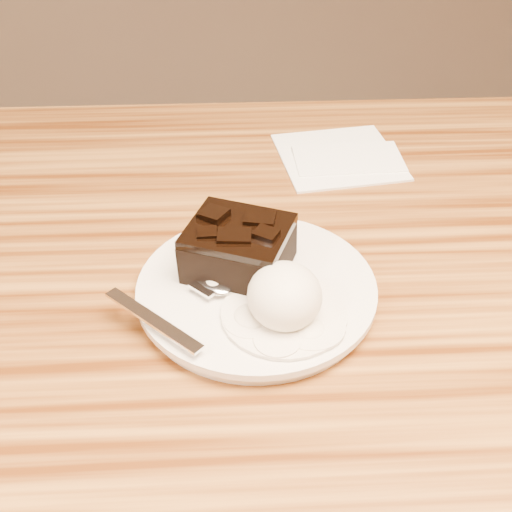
{
  "coord_description": "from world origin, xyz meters",
  "views": [
    {
      "loc": [
        -0.08,
        -0.42,
        1.13
      ],
      "look_at": [
        -0.06,
        0.01,
        0.79
      ],
      "focal_mm": 44.64,
      "sensor_mm": 36.0,
      "label": 1
    }
  ],
  "objects_px": {
    "ice_cream_scoop": "(285,296)",
    "spoon": "(214,284)",
    "napkin": "(339,156)",
    "plate": "(257,291)",
    "brownie": "(239,251)"
  },
  "relations": [
    {
      "from": "ice_cream_scoop",
      "to": "spoon",
      "type": "bearing_deg",
      "value": 147.52
    },
    {
      "from": "spoon",
      "to": "napkin",
      "type": "height_order",
      "value": "spoon"
    },
    {
      "from": "napkin",
      "to": "ice_cream_scoop",
      "type": "bearing_deg",
      "value": -107.36
    },
    {
      "from": "brownie",
      "to": "spoon",
      "type": "relative_size",
      "value": 0.54
    },
    {
      "from": "brownie",
      "to": "ice_cream_scoop",
      "type": "height_order",
      "value": "ice_cream_scoop"
    },
    {
      "from": "plate",
      "to": "napkin",
      "type": "xyz_separation_m",
      "value": [
        0.11,
        0.24,
        -0.01
      ]
    },
    {
      "from": "brownie",
      "to": "ice_cream_scoop",
      "type": "distance_m",
      "value": 0.07
    },
    {
      "from": "plate",
      "to": "brownie",
      "type": "bearing_deg",
      "value": 123.8
    },
    {
      "from": "brownie",
      "to": "napkin",
      "type": "xyz_separation_m",
      "value": [
        0.12,
        0.22,
        -0.03
      ]
    },
    {
      "from": "plate",
      "to": "brownie",
      "type": "xyz_separation_m",
      "value": [
        -0.01,
        0.02,
        0.03
      ]
    },
    {
      "from": "plate",
      "to": "spoon",
      "type": "height_order",
      "value": "spoon"
    },
    {
      "from": "ice_cream_scoop",
      "to": "napkin",
      "type": "xyz_separation_m",
      "value": [
        0.09,
        0.28,
        -0.04
      ]
    },
    {
      "from": "napkin",
      "to": "plate",
      "type": "bearing_deg",
      "value": -114.1
    },
    {
      "from": "plate",
      "to": "spoon",
      "type": "bearing_deg",
      "value": -173.95
    },
    {
      "from": "spoon",
      "to": "ice_cream_scoop",
      "type": "bearing_deg",
      "value": -79.51
    }
  ]
}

